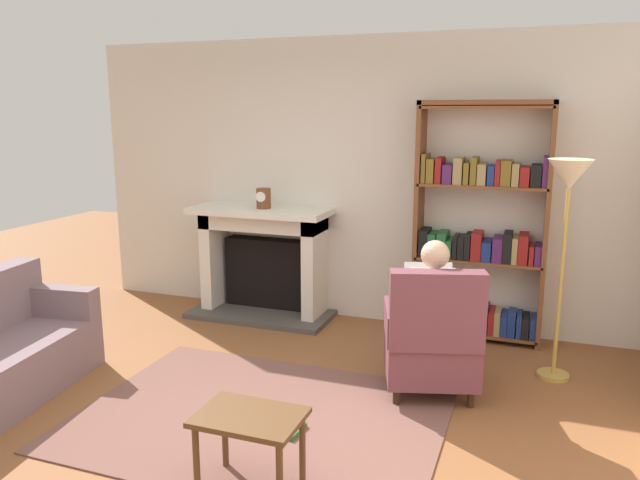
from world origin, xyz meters
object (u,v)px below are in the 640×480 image
object	(u,v)px
bookshelf	(480,232)
floor_lamp	(568,195)
fireplace	(265,258)
mantel_clock	(264,198)
armchair_reading	(432,339)
seated_reader	(431,308)
side_table	(250,427)

from	to	relation	value
bookshelf	floor_lamp	bearing A→B (deg)	-45.08
fireplace	mantel_clock	xyz separation A→B (m)	(0.05, -0.10, 0.61)
mantel_clock	bookshelf	bearing A→B (deg)	3.83
fireplace	armchair_reading	xyz separation A→B (m)	(1.90, -1.26, -0.16)
mantel_clock	fireplace	bearing A→B (deg)	115.57
armchair_reading	floor_lamp	distance (m)	1.45
seated_reader	side_table	world-z (taller)	seated_reader
armchair_reading	side_table	bearing A→B (deg)	47.66
bookshelf	floor_lamp	distance (m)	1.04
side_table	floor_lamp	distance (m)	2.81
fireplace	seated_reader	world-z (taller)	seated_reader
side_table	fireplace	bearing A→B (deg)	113.52
armchair_reading	floor_lamp	world-z (taller)	floor_lamp
bookshelf	side_table	bearing A→B (deg)	-107.71
fireplace	side_table	distance (m)	2.99
seated_reader	bookshelf	bearing A→B (deg)	-116.91
armchair_reading	fireplace	bearing A→B (deg)	-50.27
fireplace	floor_lamp	size ratio (longest dim) A/B	0.84
floor_lamp	armchair_reading	bearing A→B (deg)	-143.33
mantel_clock	seated_reader	world-z (taller)	mantel_clock
seated_reader	mantel_clock	bearing A→B (deg)	-46.65
bookshelf	side_table	size ratio (longest dim) A/B	3.76
armchair_reading	floor_lamp	xyz separation A→B (m)	(0.84, 0.63, 1.00)
mantel_clock	side_table	xyz separation A→B (m)	(1.14, -2.63, -0.81)
side_table	floor_lamp	bearing A→B (deg)	53.66
fireplace	bookshelf	bearing A→B (deg)	0.97
bookshelf	floor_lamp	xyz separation A→B (m)	(0.66, -0.67, 0.44)
seated_reader	floor_lamp	size ratio (longest dim) A/B	0.68
fireplace	mantel_clock	world-z (taller)	mantel_clock
mantel_clock	floor_lamp	size ratio (longest dim) A/B	0.12
bookshelf	side_table	world-z (taller)	bookshelf
side_table	seated_reader	bearing A→B (deg)	67.05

